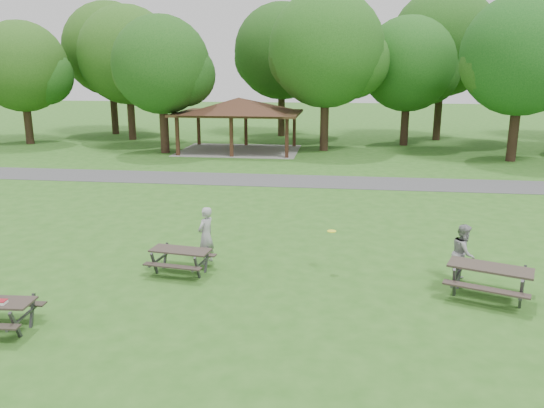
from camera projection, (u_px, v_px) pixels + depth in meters
The scene contains 17 objects.
ground at pixel (217, 285), 14.48m from camera, with size 160.00×160.00×0.00m, color #2B601B.
asphalt_path at pixel (278, 180), 27.93m from camera, with size 120.00×3.20×0.02m, color #434446.
pavilion at pixel (239, 108), 37.28m from camera, with size 8.60×7.01×3.76m.
tree_row_b at pixel (23, 69), 40.24m from camera, with size 7.14×6.80×9.28m.
tree_row_c at pixel (129, 58), 42.49m from camera, with size 8.19×7.80×10.67m.
tree_row_d at pixel (163, 68), 35.81m from camera, with size 6.93×6.60×9.27m.
tree_row_e at pixel (328, 53), 36.57m from camera, with size 8.40×8.00×11.02m.
tree_row_f at pixel (409, 67), 39.40m from camera, with size 7.35×7.00×9.55m.
tree_row_g at pixel (523, 58), 32.28m from camera, with size 7.77×7.40×10.25m.
tree_deep_a at pixel (111, 52), 46.09m from camera, with size 8.40×8.00×11.38m.
tree_deep_b at pixel (283, 54), 44.73m from camera, with size 8.40×8.00×11.13m.
tree_deep_c at pixel (444, 46), 41.98m from camera, with size 8.82×8.40×11.90m.
picnic_table_middle at pixel (181, 255), 15.19m from camera, with size 1.87×1.58×0.74m.
picnic_table_far at pixel (490, 274), 13.52m from camera, with size 2.47×2.24×0.88m.
frisbee_in_flight at pixel (332, 231), 15.14m from camera, with size 0.33×0.33×0.02m.
frisbee_thrower at pixel (206, 235), 15.91m from camera, with size 0.64×0.42×1.75m, color #99999C.
frisbee_catcher at pixel (463, 253), 14.58m from camera, with size 0.79×0.62×1.63m, color gray.
Camera 1 is at (3.26, -13.17, 5.74)m, focal length 35.00 mm.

